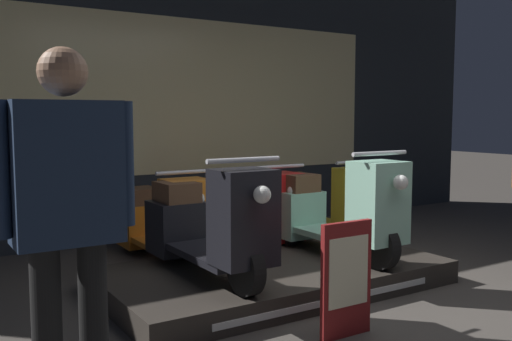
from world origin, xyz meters
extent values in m
plane|color=#423D38|center=(0.00, 0.00, 0.00)|extent=(30.00, 30.00, 0.00)
cube|color=#23282D|center=(0.00, 3.21, 1.60)|extent=(8.92, 0.08, 3.20)
cube|color=beige|center=(0.00, 3.16, 1.55)|extent=(4.91, 0.01, 1.70)
cube|color=#2D2823|center=(-0.33, 0.97, 0.09)|extent=(2.62, 1.39, 0.18)
cube|color=silver|center=(-0.33, 0.27, 0.08)|extent=(1.83, 0.01, 0.05)
cylinder|color=black|center=(-0.92, 0.43, 0.36)|extent=(0.09, 0.36, 0.36)
cylinder|color=black|center=(-0.92, 1.51, 0.36)|extent=(0.09, 0.36, 0.36)
cube|color=black|center=(-0.92, 0.97, 0.35)|extent=(0.35, 0.97, 0.05)
cube|color=black|center=(-0.92, 0.46, 0.69)|extent=(0.37, 0.32, 0.62)
cube|color=black|center=(-0.92, 1.48, 0.45)|extent=(0.39, 0.38, 0.41)
cube|color=brown|center=(-0.92, 1.47, 0.74)|extent=(0.28, 0.34, 0.16)
cylinder|color=silver|center=(-0.92, 0.45, 1.06)|extent=(0.53, 0.03, 0.03)
sphere|color=white|center=(-0.92, 0.24, 0.86)|extent=(0.11, 0.11, 0.11)
cylinder|color=black|center=(0.26, 0.43, 0.36)|extent=(0.09, 0.36, 0.36)
cylinder|color=black|center=(0.26, 1.51, 0.36)|extent=(0.09, 0.36, 0.36)
cube|color=#8EC6AD|center=(0.26, 0.97, 0.35)|extent=(0.35, 0.97, 0.05)
cube|color=#8EC6AD|center=(0.26, 0.46, 0.69)|extent=(0.37, 0.32, 0.62)
cube|color=#8EC6AD|center=(0.26, 1.48, 0.45)|extent=(0.39, 0.38, 0.41)
cube|color=brown|center=(0.26, 1.47, 0.74)|extent=(0.28, 0.34, 0.16)
cylinder|color=silver|center=(0.26, 0.45, 1.06)|extent=(0.53, 0.03, 0.03)
sphere|color=white|center=(0.26, 0.24, 0.86)|extent=(0.11, 0.11, 0.11)
cylinder|color=black|center=(-0.77, 1.58, 0.18)|extent=(0.09, 0.36, 0.36)
cylinder|color=black|center=(-0.77, 2.67, 0.18)|extent=(0.09, 0.36, 0.36)
cube|color=orange|center=(-0.77, 2.13, 0.17)|extent=(0.35, 0.97, 0.05)
cube|color=orange|center=(-0.77, 1.61, 0.51)|extent=(0.37, 0.32, 0.62)
cube|color=orange|center=(-0.77, 2.64, 0.27)|extent=(0.39, 0.38, 0.41)
cube|color=brown|center=(-0.77, 2.63, 0.56)|extent=(0.28, 0.34, 0.16)
cylinder|color=silver|center=(-0.77, 1.60, 0.88)|extent=(0.53, 0.03, 0.03)
sphere|color=white|center=(-0.77, 1.39, 0.68)|extent=(0.11, 0.11, 0.11)
cylinder|color=black|center=(0.16, 1.58, 0.18)|extent=(0.09, 0.36, 0.36)
cylinder|color=black|center=(0.16, 2.67, 0.18)|extent=(0.09, 0.36, 0.36)
cube|color=red|center=(0.16, 2.13, 0.17)|extent=(0.35, 0.97, 0.05)
cube|color=red|center=(0.16, 1.61, 0.51)|extent=(0.37, 0.32, 0.62)
cube|color=red|center=(0.16, 2.64, 0.27)|extent=(0.39, 0.38, 0.41)
cube|color=brown|center=(0.16, 2.63, 0.56)|extent=(0.28, 0.34, 0.16)
cylinder|color=silver|center=(0.16, 1.60, 0.88)|extent=(0.53, 0.03, 0.03)
sphere|color=white|center=(0.16, 1.39, 0.68)|extent=(0.11, 0.11, 0.11)
cylinder|color=black|center=(1.09, 1.58, 0.18)|extent=(0.09, 0.36, 0.36)
cylinder|color=black|center=(1.09, 2.67, 0.18)|extent=(0.09, 0.36, 0.36)
cube|color=yellow|center=(1.09, 2.13, 0.17)|extent=(0.35, 0.97, 0.05)
cube|color=yellow|center=(1.09, 1.61, 0.51)|extent=(0.37, 0.32, 0.62)
cube|color=yellow|center=(1.09, 2.64, 0.27)|extent=(0.39, 0.38, 0.41)
cube|color=brown|center=(1.09, 2.63, 0.56)|extent=(0.28, 0.34, 0.16)
cylinder|color=silver|center=(1.09, 1.60, 0.88)|extent=(0.53, 0.03, 0.03)
sphere|color=white|center=(1.09, 1.39, 0.68)|extent=(0.11, 0.11, 0.11)
cylinder|color=black|center=(-2.26, -0.11, 0.39)|extent=(0.13, 0.13, 0.78)
cylinder|color=black|center=(-2.06, -0.11, 0.39)|extent=(0.13, 0.13, 0.78)
cube|color=#1E2D47|center=(-2.16, -0.11, 1.09)|extent=(0.45, 0.25, 0.62)
cylinder|color=#1E2D47|center=(-1.89, -0.11, 1.12)|extent=(0.08, 0.08, 0.57)
sphere|color=#A87A5B|center=(-2.16, -0.11, 1.52)|extent=(0.21, 0.21, 0.21)
cube|color=maroon|center=(-0.52, -0.09, 0.35)|extent=(0.37, 0.04, 0.71)
cube|color=beige|center=(-0.52, -0.11, 0.41)|extent=(0.30, 0.01, 0.42)
camera|label=1|loc=(-2.77, -2.62, 1.34)|focal=40.00mm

